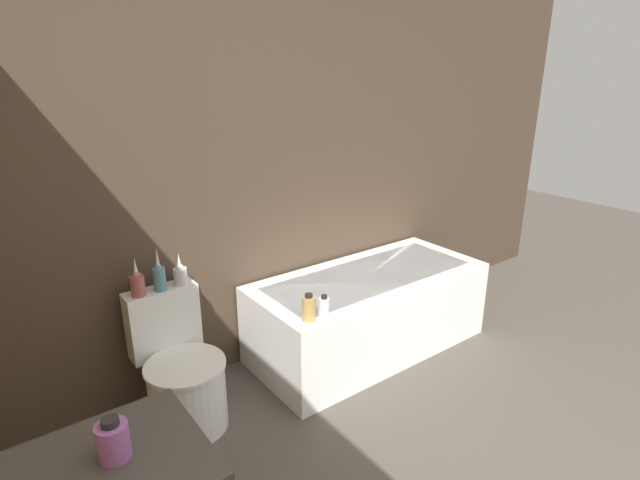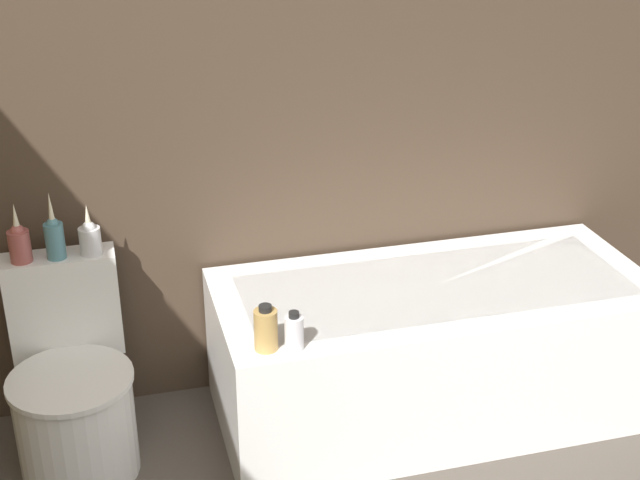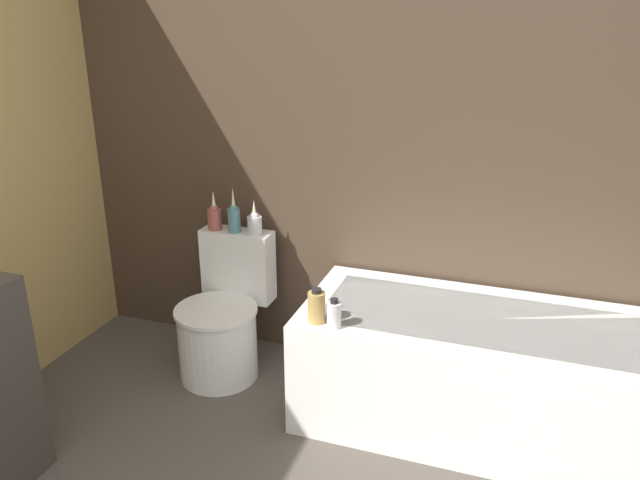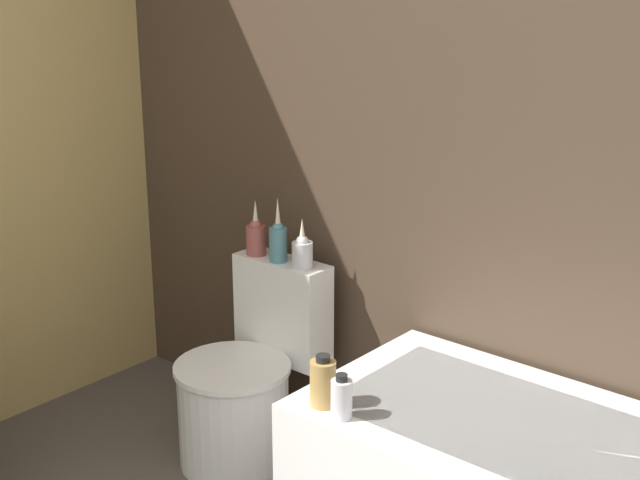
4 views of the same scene
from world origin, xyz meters
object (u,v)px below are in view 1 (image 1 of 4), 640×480
vase_gold (137,283)px  vase_bronze (180,274)px  toilet (182,377)px  shampoo_bottle_tall (309,308)px  bathtub (368,311)px  vase_silver (159,276)px  soap_bottle_glass (113,440)px  shampoo_bottle_short (324,307)px

vase_gold → vase_bronze: (0.24, -0.00, -0.01)m
toilet → vase_gold: bearing=121.6°
shampoo_bottle_tall → toilet: bearing=154.2°
bathtub → toilet: (-1.35, 0.04, 0.00)m
vase_gold → shampoo_bottle_tall: 0.93m
vase_gold → shampoo_bottle_tall: vase_gold is taller
toilet → vase_gold: 0.57m
toilet → vase_silver: vase_silver is taller
shampoo_bottle_tall → vase_silver: bearing=142.1°
soap_bottle_glass → vase_bronze: (0.71, 1.31, -0.15)m
vase_gold → vase_silver: size_ratio=0.88×
toilet → vase_bronze: size_ratio=3.89×
soap_bottle_glass → vase_silver: (0.59, 1.31, -0.13)m
soap_bottle_glass → vase_bronze: size_ratio=0.67×
toilet → shampoo_bottle_short: 0.87m
toilet → soap_bottle_glass: bearing=-117.7°
vase_gold → vase_bronze: vase_gold is taller
toilet → vase_gold: (-0.12, 0.19, 0.53)m
shampoo_bottle_tall → shampoo_bottle_short: shampoo_bottle_tall is taller
bathtub → shampoo_bottle_tall: (-0.70, -0.27, 0.35)m
toilet → shampoo_bottle_short: size_ratio=5.35×
toilet → vase_silver: bearing=90.0°
soap_bottle_glass → bathtub: bearing=29.2°
vase_gold → shampoo_bottle_tall: bearing=-33.5°
vase_gold → shampoo_bottle_tall: size_ratio=1.35×
vase_gold → bathtub: bearing=-9.0°
soap_bottle_glass → shampoo_bottle_short: size_ratio=0.91×
toilet → vase_silver: (0.00, 0.19, 0.54)m
vase_silver → shampoo_bottle_short: size_ratio=1.80×
soap_bottle_glass → vase_silver: bearing=65.8°
vase_silver → shampoo_bottle_tall: 0.84m
soap_bottle_glass → shampoo_bottle_tall: size_ratio=0.78×
toilet → vase_bronze: bearing=58.2°
vase_silver → vase_bronze: size_ratio=1.31×
vase_silver → shampoo_bottle_short: (0.73, -0.52, -0.20)m
bathtub → vase_gold: 1.57m
soap_bottle_glass → shampoo_bottle_tall: soap_bottle_glass is taller
soap_bottle_glass → shampoo_bottle_short: (1.32, 0.79, -0.33)m
bathtub → shampoo_bottle_tall: bearing=-158.9°
bathtub → shampoo_bottle_short: (-0.62, -0.29, 0.34)m
bathtub → shampoo_bottle_short: shampoo_bottle_short is taller
bathtub → toilet: size_ratio=2.24×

